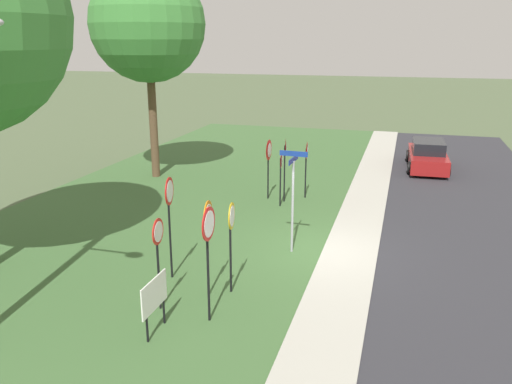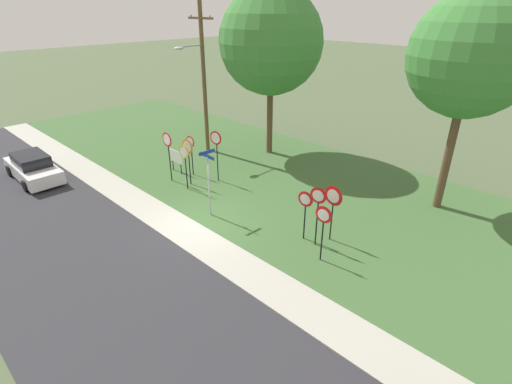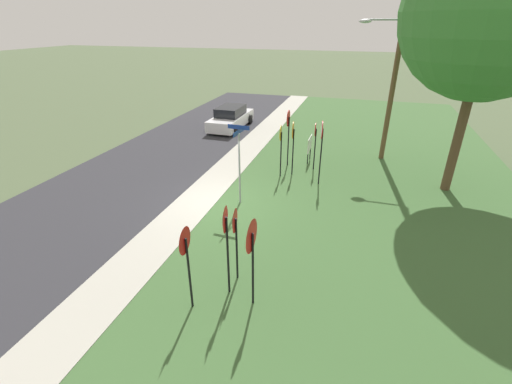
# 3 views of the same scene
# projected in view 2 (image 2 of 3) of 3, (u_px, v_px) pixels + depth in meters

# --- Properties ---
(ground_plane) EXTENTS (160.00, 160.00, 0.00)m
(ground_plane) POSITION_uv_depth(u_px,v_px,m) (199.00, 225.00, 16.55)
(ground_plane) COLOR #4C5B3D
(road_asphalt) EXTENTS (44.00, 6.40, 0.01)m
(road_asphalt) POSITION_uv_depth(u_px,v_px,m) (90.00, 275.00, 13.48)
(road_asphalt) COLOR #2D2D33
(road_asphalt) RESTS_ON ground_plane
(sidewalk_strip) EXTENTS (44.00, 1.60, 0.06)m
(sidewalk_strip) POSITION_uv_depth(u_px,v_px,m) (184.00, 231.00, 16.03)
(sidewalk_strip) COLOR #ADAA9E
(sidewalk_strip) RESTS_ON ground_plane
(grass_median) EXTENTS (44.00, 12.00, 0.04)m
(grass_median) POSITION_uv_depth(u_px,v_px,m) (289.00, 183.00, 20.39)
(grass_median) COLOR #3D6033
(grass_median) RESTS_ON ground_plane
(stop_sign_near_left) EXTENTS (0.71, 0.15, 2.73)m
(stop_sign_near_left) POSITION_uv_depth(u_px,v_px,m) (216.00, 145.00, 19.71)
(stop_sign_near_left) COLOR black
(stop_sign_near_left) RESTS_ON grass_median
(stop_sign_near_right) EXTENTS (0.74, 0.10, 2.67)m
(stop_sign_near_right) POSITION_uv_depth(u_px,v_px,m) (168.00, 146.00, 19.72)
(stop_sign_near_right) COLOR black
(stop_sign_near_right) RESTS_ON grass_median
(stop_sign_far_left) EXTENTS (0.73, 0.12, 2.44)m
(stop_sign_far_left) POSITION_uv_depth(u_px,v_px,m) (188.00, 152.00, 19.40)
(stop_sign_far_left) COLOR black
(stop_sign_far_left) RESTS_ON grass_median
(stop_sign_far_center) EXTENTS (0.61, 0.11, 2.22)m
(stop_sign_far_center) POSITION_uv_depth(u_px,v_px,m) (191.00, 147.00, 20.60)
(stop_sign_far_center) COLOR black
(stop_sign_far_center) RESTS_ON grass_median
(stop_sign_far_right) EXTENTS (0.65, 0.12, 2.33)m
(stop_sign_far_right) POSITION_uv_depth(u_px,v_px,m) (185.00, 158.00, 18.93)
(stop_sign_far_right) COLOR black
(stop_sign_far_right) RESTS_ON grass_median
(yield_sign_near_left) EXTENTS (0.64, 0.13, 2.11)m
(yield_sign_near_left) POSITION_uv_depth(u_px,v_px,m) (305.00, 205.00, 14.82)
(yield_sign_near_left) COLOR black
(yield_sign_near_left) RESTS_ON grass_median
(yield_sign_near_right) EXTENTS (0.81, 0.10, 2.36)m
(yield_sign_near_right) POSITION_uv_depth(u_px,v_px,m) (333.00, 201.00, 14.67)
(yield_sign_near_right) COLOR black
(yield_sign_near_right) RESTS_ON grass_median
(yield_sign_far_left) EXTENTS (0.66, 0.12, 2.24)m
(yield_sign_far_left) POSITION_uv_depth(u_px,v_px,m) (323.00, 221.00, 13.49)
(yield_sign_far_left) COLOR black
(yield_sign_far_left) RESTS_ON grass_median
(yield_sign_far_right) EXTENTS (0.65, 0.16, 2.49)m
(yield_sign_far_right) POSITION_uv_depth(u_px,v_px,m) (318.00, 203.00, 14.32)
(yield_sign_far_right) COLOR black
(yield_sign_far_right) RESTS_ON grass_median
(street_name_post) EXTENTS (0.96, 0.82, 3.04)m
(street_name_post) POSITION_uv_depth(u_px,v_px,m) (208.00, 178.00, 16.48)
(street_name_post) COLOR #9EA0A8
(street_name_post) RESTS_ON grass_median
(utility_pole) EXTENTS (2.10, 2.01, 8.84)m
(utility_pole) POSITION_uv_depth(u_px,v_px,m) (202.00, 74.00, 22.70)
(utility_pole) COLOR brown
(utility_pole) RESTS_ON grass_median
(notice_board) EXTENTS (1.10, 0.05, 1.25)m
(notice_board) POSITION_uv_depth(u_px,v_px,m) (176.00, 158.00, 21.31)
(notice_board) COLOR black
(notice_board) RESTS_ON grass_median
(oak_tree_left) EXTENTS (5.91, 5.91, 9.54)m
(oak_tree_left) POSITION_uv_depth(u_px,v_px,m) (271.00, 42.00, 21.63)
(oak_tree_left) COLOR brown
(oak_tree_left) RESTS_ON grass_median
(oak_tree_right) EXTENTS (4.94, 4.94, 9.17)m
(oak_tree_right) POSITION_uv_depth(u_px,v_px,m) (472.00, 56.00, 15.06)
(oak_tree_right) COLOR brown
(oak_tree_right) RESTS_ON grass_median
(parked_hatchback_near) EXTENTS (4.42, 1.95, 1.39)m
(parked_hatchback_near) POSITION_uv_depth(u_px,v_px,m) (33.00, 168.00, 20.61)
(parked_hatchback_near) COLOR silver
(parked_hatchback_near) RESTS_ON road_asphalt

